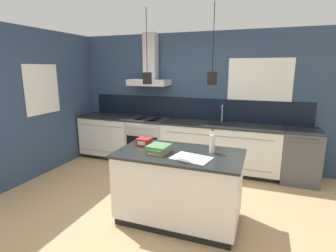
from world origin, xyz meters
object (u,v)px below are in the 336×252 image
dishwasher (300,156)px  red_supply_box (144,142)px  oven_range (148,140)px  book_stack (159,149)px  bottle_on_island (212,143)px

dishwasher → red_supply_box: red_supply_box is taller
oven_range → book_stack: (1.03, -1.93, 0.50)m
dishwasher → bottle_on_island: bottle_on_island is taller
oven_range → red_supply_box: (0.72, -1.71, 0.50)m
bottle_on_island → red_supply_box: bearing=-179.6°
dishwasher → bottle_on_island: (-1.20, -1.71, 0.58)m
red_supply_box → book_stack: bearing=-35.6°
oven_range → dishwasher: size_ratio=1.00×
oven_range → bottle_on_island: bearing=-46.1°
oven_range → dishwasher: same height
red_supply_box → oven_range: bearing=112.8°
oven_range → bottle_on_island: 2.43m
dishwasher → book_stack: bearing=-133.1°
oven_range → book_stack: 2.25m
book_stack → dishwasher: bearing=46.9°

